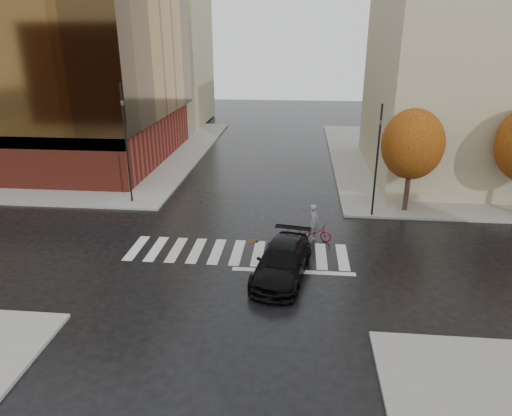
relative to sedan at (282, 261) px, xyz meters
The scene contains 14 objects.
ground 3.15m from the sedan, 143.84° to the left, with size 120.00×120.00×0.00m, color black.
sidewalk_nw 32.72m from the sedan, 135.82° to the left, with size 30.00×30.00×0.15m, color gray.
sidewalk_ne 29.39m from the sedan, 50.89° to the left, with size 30.00×30.00×0.15m, color gray.
crosswalk 3.46m from the sedan, 136.96° to the left, with size 12.00×3.00×0.01m, color silver.
office_glass 32.34m from the sedan, 141.03° to the left, with size 27.00×19.00×16.00m.
building_ne_tan 25.19m from the sedan, 52.29° to the left, with size 16.00×16.00×18.00m, color tan.
building_nw_far 43.98m from the sedan, 115.45° to the left, with size 14.00×12.00×20.00m, color tan.
tree_ne_a 12.45m from the sedan, 50.68° to the left, with size 3.80×3.80×6.50m.
sedan is the anchor object (origin of this frame).
cyclist 4.60m from the sedan, 69.34° to the left, with size 1.94×1.20×2.09m.
traffic_light_nw 14.49m from the sedan, 139.60° to the left, with size 0.22×0.19×7.83m.
traffic_light_ne 10.21m from the sedan, 56.81° to the left, with size 0.18×0.20×6.90m.
fire_hydrant 17.16m from the sedan, 136.57° to the left, with size 0.27×0.27×0.76m.
manhole 4.26m from the sedan, 114.94° to the left, with size 0.65×0.65×0.01m, color #4C361B.
Camera 1 is at (3.10, -20.98, 10.82)m, focal length 32.00 mm.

